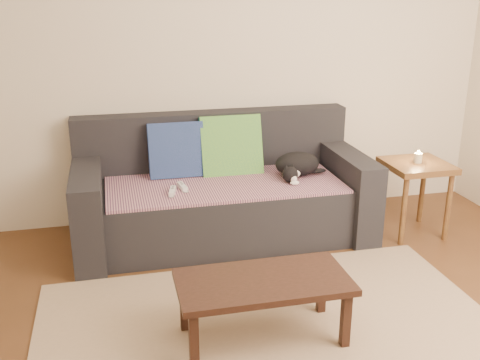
% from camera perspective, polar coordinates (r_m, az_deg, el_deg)
% --- Properties ---
extents(back_wall, '(4.50, 0.04, 2.60)m').
position_cam_1_polar(back_wall, '(4.32, -3.17, 12.82)').
color(back_wall, beige).
rests_on(back_wall, ground).
extents(sofa, '(2.10, 0.94, 0.87)m').
position_cam_1_polar(sofa, '(4.13, -1.86, -1.58)').
color(sofa, '#232328').
rests_on(sofa, ground).
extents(throw_blanket, '(1.66, 0.74, 0.02)m').
position_cam_1_polar(throw_blanket, '(4.01, -1.62, -0.41)').
color(throw_blanket, '#3F2444').
rests_on(throw_blanket, sofa).
extents(cushion_navy, '(0.40, 0.20, 0.42)m').
position_cam_1_polar(cushion_navy, '(4.15, -6.50, 3.03)').
color(cushion_navy, navy).
rests_on(cushion_navy, throw_blanket).
extents(cushion_green, '(0.46, 0.24, 0.47)m').
position_cam_1_polar(cushion_green, '(4.21, -0.94, 3.41)').
color(cushion_green, '#0C514B').
rests_on(cushion_green, throw_blanket).
extents(cat, '(0.42, 0.40, 0.17)m').
position_cam_1_polar(cat, '(4.15, 5.80, 1.52)').
color(cat, black).
rests_on(cat, throw_blanket).
extents(wii_remote_a, '(0.07, 0.15, 0.03)m').
position_cam_1_polar(wii_remote_a, '(3.82, -6.87, -1.13)').
color(wii_remote_a, white).
rests_on(wii_remote_a, throw_blanket).
extents(wii_remote_b, '(0.06, 0.15, 0.03)m').
position_cam_1_polar(wii_remote_b, '(3.90, -5.87, -0.68)').
color(wii_remote_b, white).
rests_on(wii_remote_b, throw_blanket).
extents(side_table, '(0.44, 0.44, 0.55)m').
position_cam_1_polar(side_table, '(4.31, 17.46, 0.47)').
color(side_table, brown).
rests_on(side_table, ground).
extents(candle, '(0.06, 0.06, 0.09)m').
position_cam_1_polar(candle, '(4.27, 17.63, 2.18)').
color(candle, beige).
rests_on(candle, side_table).
extents(rug, '(2.50, 1.80, 0.01)m').
position_cam_1_polar(rug, '(3.05, 3.79, -16.19)').
color(rug, tan).
rests_on(rug, ground).
extents(coffee_table, '(0.88, 0.44, 0.35)m').
position_cam_1_polar(coffee_table, '(2.92, 2.39, -10.79)').
color(coffee_table, '#311913').
rests_on(coffee_table, rug).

